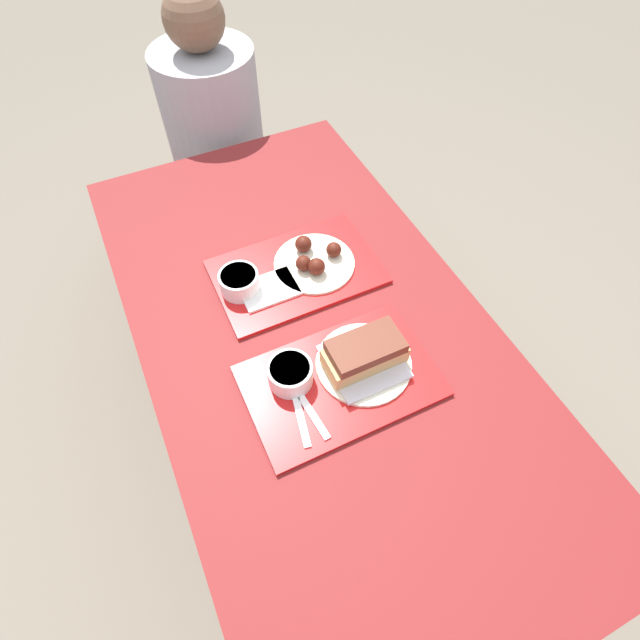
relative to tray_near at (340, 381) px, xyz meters
name	(u,v)px	position (x,y,z in m)	size (l,w,h in m)	color
ground_plane	(317,441)	(0.01, 0.16, -0.74)	(12.00, 12.00, 0.00)	#706656
picnic_table	(316,348)	(0.01, 0.16, -0.10)	(0.85, 1.63, 0.73)	maroon
picnic_bench_far	(211,190)	(0.01, 1.20, -0.34)	(0.81, 0.28, 0.48)	maroon
tray_near	(340,381)	(0.00, 0.00, 0.00)	(0.44, 0.29, 0.01)	red
tray_far	(296,272)	(0.04, 0.35, 0.00)	(0.44, 0.29, 0.01)	red
bowl_coleslaw_near	(290,373)	(-0.10, 0.05, 0.04)	(0.10, 0.10, 0.06)	white
brisket_sandwich_plate	(365,356)	(0.07, 0.01, 0.04)	(0.23, 0.23, 0.09)	beige
plastic_fork_near	(299,412)	(-0.12, -0.03, 0.01)	(0.05, 0.17, 0.00)	white
plastic_knife_near	(308,408)	(-0.10, -0.03, 0.01)	(0.03, 0.17, 0.00)	white
bowl_coleslaw_far	(239,281)	(-0.12, 0.36, 0.04)	(0.10, 0.10, 0.06)	white
wings_plate_far	(314,260)	(0.10, 0.36, 0.02)	(0.22, 0.22, 0.05)	beige
napkin_far	(269,289)	(-0.05, 0.32, 0.01)	(0.15, 0.10, 0.01)	white
person_seated_across	(211,107)	(0.08, 1.20, 0.02)	(0.36, 0.36, 0.67)	#9E9EA3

